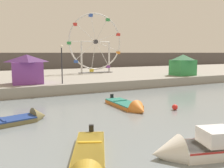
{
  "coord_description": "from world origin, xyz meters",
  "views": [
    {
      "loc": [
        -11.28,
        -4.82,
        4.41
      ],
      "look_at": [
        -2.96,
        11.67,
        1.99
      ],
      "focal_mm": 38.38,
      "sensor_mm": 36.0,
      "label": 1
    }
  ],
  "objects_px": {
    "motorboat_olive_wood": "(22,119)",
    "mooring_buoy_orange": "(175,107)",
    "promenade_lamp_near": "(62,59)",
    "motorboat_mustard_yellow": "(88,161)",
    "carnival_booth_purple_stall": "(27,69)",
    "motorboat_white_red_stripe": "(206,148)",
    "carnival_booth_green_kiosk": "(183,65)",
    "motorboat_orange_hull": "(130,106)",
    "ferris_wheel_white_frame": "(96,43)"
  },
  "relations": [
    {
      "from": "motorboat_olive_wood",
      "to": "mooring_buoy_orange",
      "type": "height_order",
      "value": "motorboat_olive_wood"
    },
    {
      "from": "promenade_lamp_near",
      "to": "motorboat_mustard_yellow",
      "type": "bearing_deg",
      "value": -101.95
    },
    {
      "from": "motorboat_mustard_yellow",
      "to": "carnival_booth_purple_stall",
      "type": "distance_m",
      "value": 18.83
    },
    {
      "from": "motorboat_mustard_yellow",
      "to": "motorboat_olive_wood",
      "type": "bearing_deg",
      "value": -144.18
    },
    {
      "from": "motorboat_white_red_stripe",
      "to": "carnival_booth_green_kiosk",
      "type": "xyz_separation_m",
      "value": [
        17.03,
        19.67,
        2.35
      ]
    },
    {
      "from": "motorboat_orange_hull",
      "to": "carnival_booth_green_kiosk",
      "type": "relative_size",
      "value": 1.5
    },
    {
      "from": "motorboat_orange_hull",
      "to": "motorboat_olive_wood",
      "type": "relative_size",
      "value": 1.23
    },
    {
      "from": "ferris_wheel_white_frame",
      "to": "mooring_buoy_orange",
      "type": "bearing_deg",
      "value": -97.56
    },
    {
      "from": "carnival_booth_purple_stall",
      "to": "carnival_booth_green_kiosk",
      "type": "bearing_deg",
      "value": 2.1
    },
    {
      "from": "motorboat_mustard_yellow",
      "to": "ferris_wheel_white_frame",
      "type": "relative_size",
      "value": 0.53
    },
    {
      "from": "carnival_booth_green_kiosk",
      "to": "promenade_lamp_near",
      "type": "relative_size",
      "value": 0.84
    },
    {
      "from": "motorboat_white_red_stripe",
      "to": "promenade_lamp_near",
      "type": "relative_size",
      "value": 1.48
    },
    {
      "from": "motorboat_orange_hull",
      "to": "mooring_buoy_orange",
      "type": "xyz_separation_m",
      "value": [
        2.92,
        -1.88,
        0.02
      ]
    },
    {
      "from": "motorboat_orange_hull",
      "to": "ferris_wheel_white_frame",
      "type": "distance_m",
      "value": 22.52
    },
    {
      "from": "mooring_buoy_orange",
      "to": "carnival_booth_purple_stall",
      "type": "bearing_deg",
      "value": 125.06
    },
    {
      "from": "promenade_lamp_near",
      "to": "mooring_buoy_orange",
      "type": "height_order",
      "value": "promenade_lamp_near"
    },
    {
      "from": "motorboat_olive_wood",
      "to": "carnival_booth_purple_stall",
      "type": "height_order",
      "value": "carnival_booth_purple_stall"
    },
    {
      "from": "ferris_wheel_white_frame",
      "to": "carnival_booth_purple_stall",
      "type": "bearing_deg",
      "value": -140.94
    },
    {
      "from": "motorboat_orange_hull",
      "to": "carnival_booth_purple_stall",
      "type": "height_order",
      "value": "carnival_booth_purple_stall"
    },
    {
      "from": "mooring_buoy_orange",
      "to": "carnival_booth_green_kiosk",
      "type": "bearing_deg",
      "value": 45.21
    },
    {
      "from": "motorboat_white_red_stripe",
      "to": "carnival_booth_purple_stall",
      "type": "relative_size",
      "value": 1.73
    },
    {
      "from": "motorboat_white_red_stripe",
      "to": "motorboat_orange_hull",
      "type": "height_order",
      "value": "motorboat_white_red_stripe"
    },
    {
      "from": "carnival_booth_green_kiosk",
      "to": "promenade_lamp_near",
      "type": "distance_m",
      "value": 18.47
    },
    {
      "from": "motorboat_olive_wood",
      "to": "promenade_lamp_near",
      "type": "distance_m",
      "value": 11.26
    },
    {
      "from": "ferris_wheel_white_frame",
      "to": "motorboat_orange_hull",
      "type": "bearing_deg",
      "value": -105.85
    },
    {
      "from": "motorboat_orange_hull",
      "to": "motorboat_white_red_stripe",
      "type": "bearing_deg",
      "value": -10.02
    },
    {
      "from": "carnival_booth_purple_stall",
      "to": "ferris_wheel_white_frame",
      "type": "bearing_deg",
      "value": 41.91
    },
    {
      "from": "motorboat_olive_wood",
      "to": "carnival_booth_purple_stall",
      "type": "distance_m",
      "value": 11.51
    },
    {
      "from": "carnival_booth_green_kiosk",
      "to": "motorboat_mustard_yellow",
      "type": "bearing_deg",
      "value": -140.86
    },
    {
      "from": "ferris_wheel_white_frame",
      "to": "carnival_booth_purple_stall",
      "type": "relative_size",
      "value": 2.77
    },
    {
      "from": "motorboat_white_red_stripe",
      "to": "mooring_buoy_orange",
      "type": "relative_size",
      "value": 13.84
    },
    {
      "from": "carnival_booth_purple_stall",
      "to": "mooring_buoy_orange",
      "type": "relative_size",
      "value": 7.98
    },
    {
      "from": "motorboat_orange_hull",
      "to": "mooring_buoy_orange",
      "type": "relative_size",
      "value": 11.81
    },
    {
      "from": "motorboat_olive_wood",
      "to": "mooring_buoy_orange",
      "type": "relative_size",
      "value": 9.56
    },
    {
      "from": "motorboat_white_red_stripe",
      "to": "motorboat_mustard_yellow",
      "type": "xyz_separation_m",
      "value": [
        -4.93,
        1.3,
        -0.12
      ]
    },
    {
      "from": "carnival_booth_green_kiosk",
      "to": "promenade_lamp_near",
      "type": "height_order",
      "value": "promenade_lamp_near"
    },
    {
      "from": "motorboat_orange_hull",
      "to": "carnival_booth_green_kiosk",
      "type": "xyz_separation_m",
      "value": [
        15.52,
        10.81,
        2.49
      ]
    },
    {
      "from": "motorboat_mustard_yellow",
      "to": "motorboat_olive_wood",
      "type": "height_order",
      "value": "motorboat_olive_wood"
    },
    {
      "from": "motorboat_mustard_yellow",
      "to": "mooring_buoy_orange",
      "type": "height_order",
      "value": "motorboat_mustard_yellow"
    },
    {
      "from": "ferris_wheel_white_frame",
      "to": "carnival_booth_green_kiosk",
      "type": "bearing_deg",
      "value": -46.62
    },
    {
      "from": "motorboat_white_red_stripe",
      "to": "motorboat_orange_hull",
      "type": "relative_size",
      "value": 1.17
    },
    {
      "from": "mooring_buoy_orange",
      "to": "motorboat_olive_wood",
      "type": "bearing_deg",
      "value": 170.15
    },
    {
      "from": "carnival_booth_green_kiosk",
      "to": "promenade_lamp_near",
      "type": "bearing_deg",
      "value": -176.3
    },
    {
      "from": "motorboat_white_red_stripe",
      "to": "motorboat_orange_hull",
      "type": "xyz_separation_m",
      "value": [
        1.51,
        8.86,
        -0.14
      ]
    },
    {
      "from": "motorboat_white_red_stripe",
      "to": "ferris_wheel_white_frame",
      "type": "relative_size",
      "value": 0.63
    },
    {
      "from": "promenade_lamp_near",
      "to": "mooring_buoy_orange",
      "type": "xyz_separation_m",
      "value": [
        5.78,
        -11.25,
        -3.56
      ]
    },
    {
      "from": "carnival_booth_green_kiosk",
      "to": "motorboat_orange_hull",
      "type": "bearing_deg",
      "value": -145.92
    },
    {
      "from": "motorboat_olive_wood",
      "to": "motorboat_orange_hull",
      "type": "bearing_deg",
      "value": -13.41
    },
    {
      "from": "motorboat_orange_hull",
      "to": "promenade_lamp_near",
      "type": "relative_size",
      "value": 1.26
    },
    {
      "from": "motorboat_orange_hull",
      "to": "promenade_lamp_near",
      "type": "distance_m",
      "value": 10.43
    }
  ]
}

